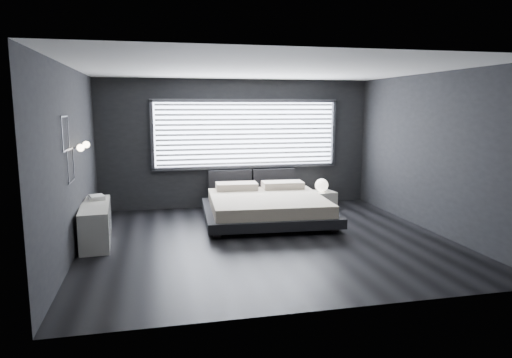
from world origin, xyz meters
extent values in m
plane|color=black|center=(0.00, 0.00, 0.00)|extent=(6.00, 6.00, 0.00)
plane|color=silver|center=(0.00, 0.00, 2.80)|extent=(6.00, 6.00, 0.00)
cube|color=black|center=(0.00, 2.75, 1.40)|extent=(6.00, 0.04, 2.80)
cube|color=black|center=(0.00, -2.75, 1.40)|extent=(6.00, 0.04, 2.80)
cube|color=black|center=(-3.00, 0.00, 1.40)|extent=(0.04, 5.50, 2.80)
cube|color=black|center=(3.00, 0.00, 1.40)|extent=(0.04, 5.50, 2.80)
cube|color=white|center=(0.20, 2.73, 1.61)|extent=(4.00, 0.02, 1.38)
cube|color=#47474C|center=(-1.84, 2.70, 1.61)|extent=(0.06, 0.08, 1.48)
cube|color=#47474C|center=(2.24, 2.70, 1.61)|extent=(0.06, 0.08, 1.48)
cube|color=#47474C|center=(0.20, 2.70, 2.34)|extent=(4.14, 0.08, 0.06)
cube|color=#47474C|center=(0.20, 2.70, 0.88)|extent=(4.14, 0.08, 0.06)
cube|color=silver|center=(0.20, 2.67, 1.61)|extent=(3.94, 0.03, 1.32)
cube|color=black|center=(-0.19, 2.64, 0.57)|extent=(0.96, 0.16, 0.52)
cube|color=black|center=(0.81, 2.64, 0.57)|extent=(0.96, 0.16, 0.52)
cylinder|color=silver|center=(-2.95, 0.05, 1.60)|extent=(0.10, 0.02, 0.02)
sphere|color=#FFE5B7|center=(-2.88, 0.05, 1.60)|extent=(0.11, 0.11, 0.11)
cylinder|color=silver|center=(-2.95, 0.65, 1.60)|extent=(0.10, 0.02, 0.02)
sphere|color=#FFE5B7|center=(-2.88, 0.65, 1.60)|extent=(0.11, 0.11, 0.11)
cube|color=#47474C|center=(-2.98, -0.55, 2.08)|extent=(0.01, 0.46, 0.02)
cube|color=#47474C|center=(-2.98, -0.55, 1.62)|extent=(0.01, 0.46, 0.02)
cube|color=#47474C|center=(-2.98, -0.32, 1.85)|extent=(0.01, 0.02, 0.46)
cube|color=#47474C|center=(-2.98, -0.78, 1.85)|extent=(0.01, 0.02, 0.46)
cube|color=#47474C|center=(-2.98, -0.30, 1.61)|extent=(0.01, 0.46, 0.02)
cube|color=#47474C|center=(-2.98, -0.30, 1.15)|extent=(0.01, 0.46, 0.02)
cube|color=#47474C|center=(-2.98, -0.07, 1.38)|extent=(0.01, 0.02, 0.46)
cube|color=#47474C|center=(-2.98, -0.53, 1.38)|extent=(0.01, 0.02, 0.46)
cube|color=black|center=(-0.79, 0.36, 0.04)|extent=(0.14, 0.14, 0.09)
cube|color=black|center=(1.29, 0.23, 0.04)|extent=(0.14, 0.14, 0.09)
cube|color=black|center=(-0.68, 2.23, 0.04)|extent=(0.14, 0.14, 0.09)
cube|color=black|center=(1.41, 2.10, 0.04)|extent=(0.14, 0.14, 0.09)
cube|color=black|center=(0.31, 1.23, 0.18)|extent=(2.56, 2.45, 0.18)
cube|color=#BDB096|center=(0.31, 1.23, 0.37)|extent=(2.28, 2.28, 0.22)
cube|color=#C0B19F|center=(-0.14, 2.12, 0.56)|extent=(0.88, 0.51, 0.14)
cube|color=#C0B19F|center=(0.85, 2.06, 0.56)|extent=(0.88, 0.51, 0.14)
cube|color=silver|center=(1.77, 2.20, 0.17)|extent=(0.67, 0.59, 0.35)
sphere|color=white|center=(1.78, 2.18, 0.49)|extent=(0.29, 0.29, 0.29)
cube|color=silver|center=(-2.78, 0.50, 0.32)|extent=(0.55, 1.61, 0.63)
cube|color=#47474C|center=(-2.56, 0.52, 0.32)|extent=(0.11, 1.56, 0.61)
cube|color=silver|center=(-2.80, 0.93, 0.65)|extent=(0.33, 0.39, 0.04)
cube|color=silver|center=(-2.79, 0.91, 0.69)|extent=(0.30, 0.36, 0.03)
camera|label=1|loc=(-1.80, -7.19, 2.22)|focal=32.00mm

